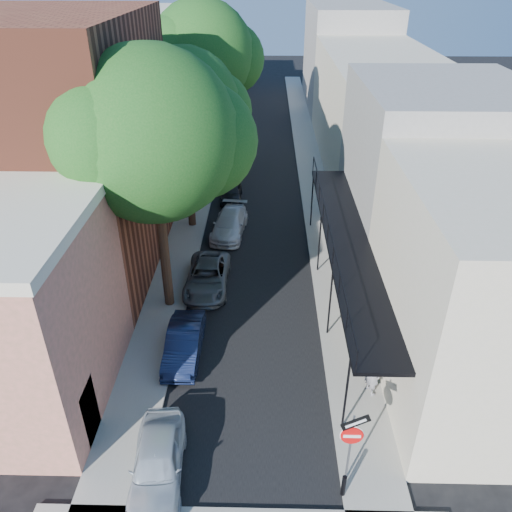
# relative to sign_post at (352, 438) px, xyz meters

# --- Properties ---
(ground) EXTENTS (160.00, 160.00, 0.00)m
(ground) POSITION_rel_sign_post_xyz_m (-3.16, -0.97, -2.04)
(ground) COLOR black
(ground) RESTS_ON ground
(road_surface) EXTENTS (6.00, 64.00, 0.01)m
(road_surface) POSITION_rel_sign_post_xyz_m (-3.16, 29.03, -2.03)
(road_surface) COLOR black
(road_surface) RESTS_ON ground
(sidewalk_left) EXTENTS (2.00, 64.00, 0.12)m
(sidewalk_left) POSITION_rel_sign_post_xyz_m (-7.16, 29.03, -1.98)
(sidewalk_left) COLOR gray
(sidewalk_left) RESTS_ON ground
(sidewalk_right) EXTENTS (2.00, 64.00, 0.12)m
(sidewalk_right) POSITION_rel_sign_post_xyz_m (0.84, 29.03, -1.98)
(sidewalk_right) COLOR gray
(sidewalk_right) RESTS_ON ground
(buildings_left) EXTENTS (10.10, 59.10, 12.00)m
(buildings_left) POSITION_rel_sign_post_xyz_m (-12.46, 27.79, 2.90)
(buildings_left) COLOR #DC8071
(buildings_left) RESTS_ON ground
(buildings_right) EXTENTS (9.80, 55.00, 10.00)m
(buildings_right) POSITION_rel_sign_post_xyz_m (5.83, 28.51, 2.39)
(buildings_right) COLOR beige
(buildings_right) RESTS_ON ground
(sign_post) EXTENTS (0.89, 0.17, 2.99)m
(sign_post) POSITION_rel_sign_post_xyz_m (0.00, 0.00, 0.00)
(sign_post) COLOR #595B60
(sign_post) RESTS_ON ground
(bollard) EXTENTS (0.14, 0.14, 0.80)m
(bollard) POSITION_rel_sign_post_xyz_m (-0.16, -0.47, -1.52)
(bollard) COLOR black
(bollard) RESTS_ON sidewalk_right
(oak_near) EXTENTS (7.48, 6.80, 11.42)m
(oak_near) POSITION_rel_sign_post_xyz_m (-6.53, 9.29, 5.84)
(oak_near) COLOR #302113
(oak_near) RESTS_ON ground
(oak_mid) EXTENTS (6.60, 6.00, 10.20)m
(oak_mid) POSITION_rel_sign_post_xyz_m (-6.58, 17.26, 5.02)
(oak_mid) COLOR #302113
(oak_mid) RESTS_ON ground
(oak_far) EXTENTS (7.70, 7.00, 11.90)m
(oak_far) POSITION_rel_sign_post_xyz_m (-6.51, 26.30, 6.22)
(oak_far) COLOR #302113
(oak_far) RESTS_ON ground
(parked_car_a) EXTENTS (1.86, 3.99, 1.32)m
(parked_car_a) POSITION_rel_sign_post_xyz_m (-5.76, 0.12, -1.38)
(parked_car_a) COLOR #ACB7BF
(parked_car_a) RESTS_ON ground
(parked_car_b) EXTENTS (1.33, 3.78, 1.24)m
(parked_car_b) POSITION_rel_sign_post_xyz_m (-5.76, 5.63, -1.41)
(parked_car_b) COLOR #121B3A
(parked_car_b) RESTS_ON ground
(parked_car_c) EXTENTS (2.06, 4.39, 1.21)m
(parked_car_c) POSITION_rel_sign_post_xyz_m (-5.33, 10.50, -1.43)
(parked_car_c) COLOR #585C60
(parked_car_c) RESTS_ON ground
(parked_car_d) EXTENTS (2.21, 4.50, 1.26)m
(parked_car_d) POSITION_rel_sign_post_xyz_m (-4.64, 16.11, -1.41)
(parked_car_d) COLOR silver
(parked_car_d) RESTS_ON ground
(parked_car_e) EXTENTS (1.51, 3.52, 1.18)m
(parked_car_e) POSITION_rel_sign_post_xyz_m (-4.85, 20.89, -1.44)
(parked_car_e) COLOR black
(parked_car_e) RESTS_ON ground
(parked_car_f) EXTENTS (1.40, 3.56, 1.16)m
(parked_car_f) POSITION_rel_sign_post_xyz_m (-5.00, 25.65, -1.46)
(parked_car_f) COLOR gray
(parked_car_f) RESTS_ON ground
(pedestrian) EXTENTS (0.71, 0.84, 1.97)m
(pedestrian) POSITION_rel_sign_post_xyz_m (1.38, 3.68, -0.93)
(pedestrian) COLOR slate
(pedestrian) RESTS_ON sidewalk_right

